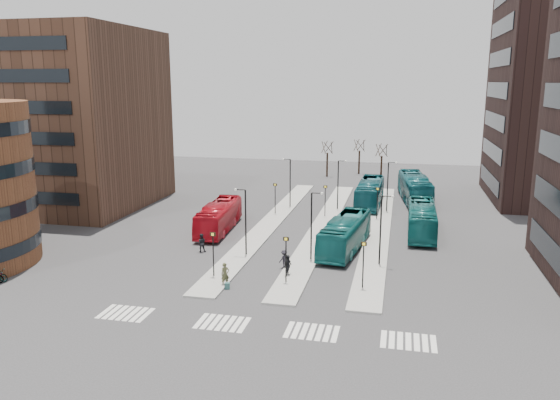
% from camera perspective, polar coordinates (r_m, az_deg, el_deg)
% --- Properties ---
extents(ground, '(160.00, 160.00, 0.00)m').
position_cam_1_polar(ground, '(33.46, -6.62, -15.62)').
color(ground, '#2F2F32').
rests_on(ground, ground).
extents(island_left, '(2.50, 45.00, 0.15)m').
position_cam_1_polar(island_left, '(61.51, -0.99, -2.34)').
color(island_left, gray).
rests_on(island_left, ground).
extents(island_mid, '(2.50, 45.00, 0.15)m').
position_cam_1_polar(island_mid, '(60.43, 4.55, -2.65)').
color(island_mid, gray).
rests_on(island_mid, ground).
extents(island_right, '(2.50, 45.00, 0.15)m').
position_cam_1_polar(island_right, '(59.92, 10.25, -2.94)').
color(island_right, gray).
rests_on(island_right, ground).
extents(suitcase, '(0.47, 0.41, 0.49)m').
position_cam_1_polar(suitcase, '(42.60, -5.53, -8.92)').
color(suitcase, navy).
rests_on(suitcase, ground).
extents(red_bus, '(3.36, 11.14, 3.06)m').
position_cam_1_polar(red_bus, '(58.36, -6.40, -1.75)').
color(red_bus, '#B10D1A').
rests_on(red_bus, ground).
extents(teal_bus_a, '(4.14, 11.72, 3.19)m').
position_cam_1_polar(teal_bus_a, '(51.75, 6.84, -3.52)').
color(teal_bus_a, '#125A5A').
rests_on(teal_bus_a, ground).
extents(teal_bus_b, '(3.13, 12.13, 3.36)m').
position_cam_1_polar(teal_bus_b, '(70.63, 9.36, 0.75)').
color(teal_bus_b, '#12505A').
rests_on(teal_bus_b, ground).
extents(teal_bus_c, '(2.83, 11.58, 3.22)m').
position_cam_1_polar(teal_bus_c, '(58.61, 14.60, -1.94)').
color(teal_bus_c, '#125C5C').
rests_on(teal_bus_c, ground).
extents(teal_bus_d, '(4.55, 13.13, 3.58)m').
position_cam_1_polar(teal_bus_d, '(74.53, 13.90, 1.24)').
color(teal_bus_d, '#135760').
rests_on(teal_bus_d, ground).
extents(traveller, '(0.81, 0.78, 1.87)m').
position_cam_1_polar(traveller, '(42.98, -5.75, -7.75)').
color(traveller, '#45462A').
rests_on(traveller, ground).
extents(commuter_a, '(1.01, 0.89, 1.75)m').
position_cam_1_polar(commuter_a, '(51.56, -8.23, -4.45)').
color(commuter_a, black).
rests_on(commuter_a, ground).
extents(commuter_b, '(0.77, 1.17, 1.84)m').
position_cam_1_polar(commuter_b, '(44.70, 0.80, -6.90)').
color(commuter_b, black).
rests_on(commuter_b, ground).
extents(commuter_c, '(1.08, 1.15, 1.56)m').
position_cam_1_polar(commuter_c, '(46.87, 0.42, -6.16)').
color(commuter_c, black).
rests_on(commuter_c, ground).
extents(crosswalk_stripes, '(22.35, 2.40, 0.01)m').
position_cam_1_polar(crosswalk_stripes, '(36.42, -1.83, -13.10)').
color(crosswalk_stripes, silver).
rests_on(crosswalk_stripes, ground).
extents(office_block, '(25.00, 20.12, 22.00)m').
position_cam_1_polar(office_block, '(76.04, -23.03, 7.85)').
color(office_block, '#492F22').
rests_on(office_block, ground).
extents(sign_poles, '(12.45, 22.12, 3.65)m').
position_cam_1_polar(sign_poles, '(53.20, 3.10, -2.10)').
color(sign_poles, black).
rests_on(sign_poles, ground).
extents(lamp_posts, '(14.04, 20.24, 6.12)m').
position_cam_1_polar(lamp_posts, '(57.60, 4.96, 0.18)').
color(lamp_posts, black).
rests_on(lamp_posts, ground).
extents(bare_trees, '(10.97, 8.14, 5.90)m').
position_cam_1_polar(bare_trees, '(91.71, 7.91, 4.10)').
color(bare_trees, black).
rests_on(bare_trees, ground).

